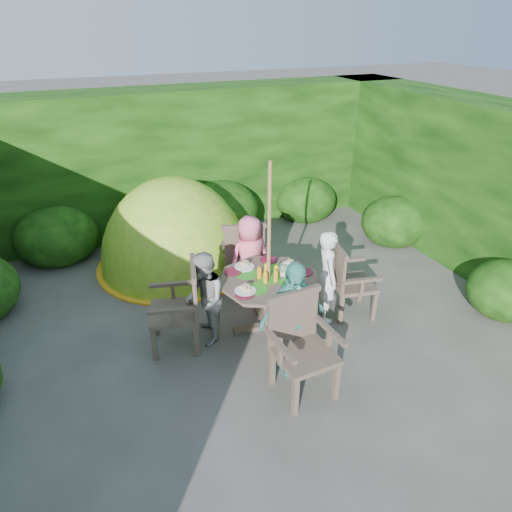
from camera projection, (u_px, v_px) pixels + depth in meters
name	position (u px, v px, depth m)	size (l,w,h in m)	color
ground	(260.00, 343.00, 5.63)	(60.00, 60.00, 0.00)	#4B4943
hedge_enclosure	(222.00, 211.00, 6.14)	(9.00, 9.00, 2.50)	black
patio_table	(269.00, 286.00, 5.63)	(1.37, 1.37, 0.88)	#42352B
parasol_pole	(269.00, 252.00, 5.40)	(0.04, 0.04, 2.20)	brown
garden_chair_right	(347.00, 279.00, 5.97)	(0.63, 0.68, 0.99)	#42352B
garden_chair_left	(181.00, 306.00, 5.36)	(0.69, 0.74, 1.05)	#42352B
garden_chair_back	(243.00, 253.00, 6.58)	(0.73, 0.68, 1.03)	#42352B
garden_chair_front	(300.00, 343.00, 4.73)	(0.67, 0.61, 1.06)	#42352B
child_right	(327.00, 276.00, 5.84)	(0.46, 0.30, 1.25)	white
child_left	(205.00, 299.00, 5.43)	(0.57, 0.45, 1.18)	#A2A29D
child_back	(250.00, 258.00, 6.31)	(0.60, 0.39, 1.22)	pink
child_front	(292.00, 318.00, 4.92)	(0.80, 0.33, 1.37)	#4BB09F
dome_tent	(177.00, 264.00, 7.42)	(2.72, 2.72, 2.87)	#72AF21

